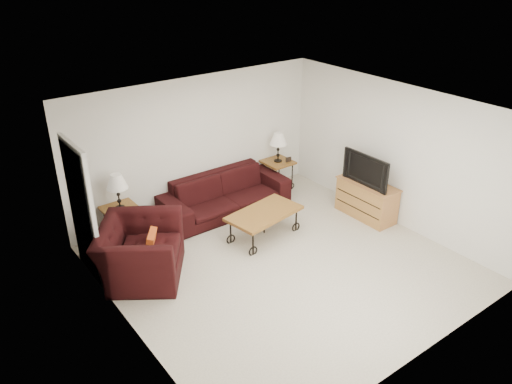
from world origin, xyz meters
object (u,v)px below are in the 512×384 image
lamp_left (118,192)px  tv_stand (366,200)px  television (369,169)px  backpack (266,195)px  armchair (140,251)px  side_table_left (122,224)px  coffee_table (264,224)px  lamp_right (278,147)px  side_table_right (278,175)px  sofa (225,194)px

lamp_left → tv_stand: (3.92, -1.89, -0.58)m
lamp_left → tv_stand: lamp_left is taller
television → backpack: size_ratio=2.20×
lamp_left → armchair: lamp_left is taller
backpack → side_table_left: bearing=151.6°
coffee_table → armchair: size_ratio=0.97×
armchair → television: size_ratio=1.32×
tv_stand → lamp_right: bearing=106.5°
lamp_left → tv_stand: size_ratio=0.55×
television → backpack: television is taller
tv_stand → television: bearing=180.0°
side_table_left → lamp_left: (0.00, 0.00, 0.61)m
lamp_right → armchair: (-3.55, -1.13, -0.48)m
armchair → backpack: size_ratio=2.90×
tv_stand → side_table_right: bearing=106.5°
television → armchair: bearing=-100.5°
sofa → tv_stand: (1.96, -1.71, -0.02)m
armchair → television: 4.19m
lamp_right → backpack: size_ratio=1.33×
armchair → coffee_table: bearing=-60.5°
sofa → backpack: 0.81m
armchair → lamp_left: bearing=25.6°
armchair → television: (4.08, -0.76, 0.53)m
armchair → backpack: bearing=-41.8°
side_table_right → lamp_left: 3.41m
backpack → side_table_right: bearing=16.7°
coffee_table → television: (1.92, -0.54, 0.72)m
tv_stand → backpack: (-1.21, 1.43, -0.11)m
lamp_right → lamp_left: bearing=180.0°
side_table_right → lamp_right: size_ratio=1.00×
lamp_right → backpack: lamp_right is taller
armchair → tv_stand: bearing=-65.3°
side_table_left → backpack: size_ratio=1.34×
armchair → television: bearing=-65.4°
sofa → television: bearing=-41.4°
side_table_right → coffee_table: bearing=-135.8°
sofa → side_table_right: size_ratio=4.03×
sofa → armchair: armchair is taller
lamp_right → coffee_table: 2.04m
sofa → side_table_right: sofa is taller
side_table_right → television: size_ratio=0.60×
coffee_table → armchair: armchair is taller
armchair → television: television is taller
coffee_table → tv_stand: (1.94, -0.54, 0.09)m
side_table_left → side_table_right: (3.36, 0.00, -0.00)m
lamp_right → television: (0.54, -1.89, 0.05)m
side_table_right → lamp_right: bearing=0.0°
tv_stand → backpack: 1.87m
sofa → coffee_table: sofa is taller
tv_stand → television: television is taller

